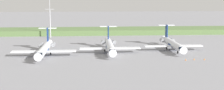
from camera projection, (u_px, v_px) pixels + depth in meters
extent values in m
plane|color=gray|center=(108.00, 44.00, 144.68)|extent=(500.00, 500.00, 0.00)
cube|color=#597542|center=(104.00, 31.00, 181.38)|extent=(320.00, 20.00, 2.75)
cylinder|color=silver|center=(44.00, 49.00, 116.85)|extent=(2.70, 24.00, 2.70)
cone|color=silver|center=(39.00, 56.00, 103.55)|extent=(2.70, 3.00, 2.70)
cone|color=silver|center=(49.00, 43.00, 130.63)|extent=(2.30, 4.00, 2.29)
cube|color=black|center=(40.00, 54.00, 105.35)|extent=(2.02, 1.80, 0.90)
cylinder|color=navy|center=(44.00, 49.00, 116.87)|extent=(2.76, 3.60, 2.76)
cube|color=silver|center=(27.00, 51.00, 115.54)|extent=(11.00, 3.20, 0.36)
cube|color=silver|center=(61.00, 51.00, 116.37)|extent=(11.00, 3.20, 0.36)
cube|color=navy|center=(48.00, 34.00, 127.05)|extent=(0.36, 3.20, 5.20)
cube|color=silver|center=(48.00, 28.00, 126.96)|extent=(6.80, 1.80, 0.24)
cylinder|color=gray|center=(42.00, 45.00, 125.72)|extent=(1.50, 3.40, 1.50)
cylinder|color=gray|center=(53.00, 44.00, 126.03)|extent=(1.50, 3.40, 1.50)
cylinder|color=gray|center=(42.00, 57.00, 109.75)|extent=(0.20, 0.20, 0.65)
cylinder|color=black|center=(42.00, 59.00, 109.84)|extent=(0.30, 0.90, 0.90)
cylinder|color=black|center=(40.00, 53.00, 119.39)|extent=(0.35, 0.90, 0.90)
cylinder|color=black|center=(51.00, 53.00, 119.66)|extent=(0.35, 0.90, 0.90)
cylinder|color=silver|center=(110.00, 46.00, 123.14)|extent=(2.70, 24.00, 2.70)
cone|color=silver|center=(113.00, 53.00, 109.85)|extent=(2.70, 3.00, 2.70)
cone|color=silver|center=(108.00, 41.00, 136.93)|extent=(2.29, 4.00, 2.29)
cube|color=black|center=(112.00, 50.00, 111.64)|extent=(2.03, 1.80, 0.90)
cylinder|color=navy|center=(110.00, 47.00, 123.16)|extent=(2.76, 3.60, 2.76)
cube|color=silver|center=(94.00, 48.00, 121.84)|extent=(11.00, 3.20, 0.36)
cube|color=silver|center=(126.00, 48.00, 122.67)|extent=(11.00, 3.20, 0.36)
cube|color=navy|center=(108.00, 32.00, 133.35)|extent=(0.36, 3.20, 5.20)
cube|color=silver|center=(108.00, 26.00, 133.26)|extent=(6.80, 1.80, 0.24)
cylinder|color=gray|center=(103.00, 42.00, 132.01)|extent=(1.50, 3.40, 1.50)
cylinder|color=gray|center=(114.00, 42.00, 132.33)|extent=(1.50, 3.40, 1.50)
cylinder|color=gray|center=(111.00, 54.00, 116.04)|extent=(0.20, 0.20, 0.65)
cylinder|color=black|center=(111.00, 55.00, 116.13)|extent=(0.30, 0.90, 0.90)
cylinder|color=black|center=(105.00, 50.00, 125.69)|extent=(0.35, 0.90, 0.90)
cylinder|color=black|center=(114.00, 50.00, 125.96)|extent=(0.35, 0.90, 0.90)
cylinder|color=silver|center=(173.00, 44.00, 128.58)|extent=(2.70, 24.00, 2.70)
cone|color=silver|center=(183.00, 50.00, 115.28)|extent=(2.70, 3.00, 2.70)
cone|color=silver|center=(165.00, 39.00, 142.36)|extent=(2.30, 4.00, 2.29)
cube|color=black|center=(181.00, 48.00, 117.08)|extent=(2.02, 1.80, 0.90)
cylinder|color=navy|center=(173.00, 44.00, 128.60)|extent=(2.76, 3.60, 2.76)
cube|color=silver|center=(159.00, 46.00, 127.27)|extent=(11.00, 3.20, 0.36)
cube|color=silver|center=(188.00, 46.00, 128.11)|extent=(11.00, 3.20, 0.36)
cube|color=navy|center=(166.00, 31.00, 138.78)|extent=(0.36, 3.20, 5.20)
cube|color=silver|center=(166.00, 25.00, 138.70)|extent=(6.80, 1.80, 0.24)
cylinder|color=gray|center=(162.00, 40.00, 137.45)|extent=(1.50, 3.40, 1.50)
cylinder|color=gray|center=(172.00, 40.00, 137.76)|extent=(1.50, 3.40, 1.50)
cylinder|color=gray|center=(178.00, 51.00, 121.48)|extent=(0.20, 0.20, 0.65)
cylinder|color=black|center=(178.00, 52.00, 121.57)|extent=(0.30, 0.90, 0.90)
cylinder|color=black|center=(166.00, 48.00, 131.12)|extent=(0.35, 0.90, 0.90)
cylinder|color=black|center=(176.00, 48.00, 131.39)|extent=(0.35, 0.90, 0.90)
cylinder|color=#B2B2B7|center=(50.00, 24.00, 163.08)|extent=(0.50, 0.50, 13.94)
cylinder|color=#B2B2B7|center=(50.00, 2.00, 161.38)|extent=(0.28, 0.28, 7.51)
cube|color=#B2B2B7|center=(50.00, 9.00, 161.91)|extent=(4.40, 0.20, 0.20)
cone|color=orange|center=(186.00, 60.00, 109.04)|extent=(0.44, 0.44, 0.55)
cone|color=orange|center=(194.00, 59.00, 109.92)|extent=(0.44, 0.44, 0.55)
cone|color=orange|center=(204.00, 59.00, 109.91)|extent=(0.44, 0.44, 0.55)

